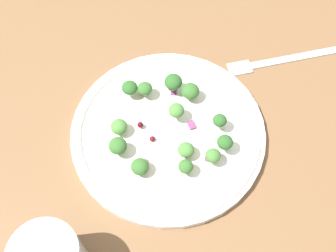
# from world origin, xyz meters

# --- Properties ---
(ground_plane) EXTENTS (1.80, 1.80, 0.02)m
(ground_plane) POSITION_xyz_m (0.00, 0.00, -0.01)
(ground_plane) COLOR brown
(plate) EXTENTS (0.27, 0.27, 0.02)m
(plate) POSITION_xyz_m (0.02, -0.01, 0.01)
(plate) COLOR white
(plate) RESTS_ON ground_plane
(dressing_pool) EXTENTS (0.16, 0.16, 0.00)m
(dressing_pool) POSITION_xyz_m (0.02, -0.01, 0.01)
(dressing_pool) COLOR white
(dressing_pool) RESTS_ON plate
(broccoli_floret_0) EXTENTS (0.02, 0.02, 0.02)m
(broccoli_floret_0) POSITION_xyz_m (0.06, 0.04, 0.03)
(broccoli_floret_0) COLOR #9EC684
(broccoli_floret_0) RESTS_ON plate
(broccoli_floret_1) EXTENTS (0.02, 0.02, 0.02)m
(broccoli_floret_1) POSITION_xyz_m (-0.02, -0.07, 0.03)
(broccoli_floret_1) COLOR #9EC684
(broccoli_floret_1) RESTS_ON plate
(broccoli_floret_2) EXTENTS (0.03, 0.03, 0.03)m
(broccoli_floret_2) POSITION_xyz_m (-0.03, 0.04, 0.04)
(broccoli_floret_2) COLOR #8EB77A
(broccoli_floret_2) RESTS_ON plate
(broccoli_floret_3) EXTENTS (0.02, 0.02, 0.02)m
(broccoli_floret_3) POSITION_xyz_m (-0.05, 0.00, 0.03)
(broccoli_floret_3) COLOR #9EC684
(broccoli_floret_3) RESTS_ON plate
(broccoli_floret_4) EXTENTS (0.02, 0.02, 0.02)m
(broccoli_floret_4) POSITION_xyz_m (0.09, 0.02, 0.03)
(broccoli_floret_4) COLOR #9EC684
(broccoli_floret_4) RESTS_ON plate
(broccoli_floret_5) EXTENTS (0.02, 0.02, 0.02)m
(broccoli_floret_5) POSITION_xyz_m (-0.00, -0.09, 0.03)
(broccoli_floret_5) COLOR #9EC684
(broccoli_floret_5) RESTS_ON plate
(broccoli_floret_6) EXTENTS (0.02, 0.02, 0.02)m
(broccoli_floret_6) POSITION_xyz_m (0.01, 0.01, 0.03)
(broccoli_floret_6) COLOR #ADD18E
(broccoli_floret_6) RESTS_ON plate
(broccoli_floret_7) EXTENTS (0.02, 0.02, 0.02)m
(broccoli_floret_7) POSITION_xyz_m (0.08, -0.04, 0.03)
(broccoli_floret_7) COLOR #9EC684
(broccoli_floret_7) RESTS_ON plate
(broccoli_floret_8) EXTENTS (0.02, 0.02, 0.02)m
(broccoli_floret_8) POSITION_xyz_m (0.06, -0.02, 0.03)
(broccoli_floret_8) COLOR #8EB77A
(broccoli_floret_8) RESTS_ON plate
(broccoli_floret_9) EXTENTS (0.03, 0.03, 0.03)m
(broccoli_floret_9) POSITION_xyz_m (-0.00, 0.05, 0.03)
(broccoli_floret_9) COLOR #8EB77A
(broccoli_floret_9) RESTS_ON plate
(broccoli_floret_10) EXTENTS (0.02, 0.02, 0.02)m
(broccoli_floret_10) POSITION_xyz_m (0.09, -0.00, 0.03)
(broccoli_floret_10) COLOR #8EB77A
(broccoli_floret_10) RESTS_ON plate
(broccoli_floret_11) EXTENTS (0.02, 0.02, 0.02)m
(broccoli_floret_11) POSITION_xyz_m (-0.06, -0.02, 0.03)
(broccoli_floret_11) COLOR #ADD18E
(broccoli_floret_11) RESTS_ON plate
(broccoli_floret_12) EXTENTS (0.02, 0.02, 0.02)m
(broccoli_floret_12) POSITION_xyz_m (0.04, -0.08, 0.03)
(broccoli_floret_12) COLOR #9EC684
(broccoli_floret_12) RESTS_ON plate
(cranberry_0) EXTENTS (0.01, 0.01, 0.01)m
(cranberry_0) POSITION_xyz_m (-0.01, -0.04, 0.02)
(cranberry_0) COLOR #4C0A14
(cranberry_0) RESTS_ON plate
(cranberry_1) EXTENTS (0.01, 0.01, 0.01)m
(cranberry_1) POSITION_xyz_m (0.08, -0.03, 0.02)
(cranberry_1) COLOR maroon
(cranberry_1) RESTS_ON plate
(cranberry_2) EXTENTS (0.01, 0.01, 0.01)m
(cranberry_2) POSITION_xyz_m (-0.03, 0.03, 0.02)
(cranberry_2) COLOR maroon
(cranberry_2) RESTS_ON plate
(cranberry_3) EXTENTS (0.01, 0.01, 0.01)m
(cranberry_3) POSITION_xyz_m (-0.05, 0.00, 0.02)
(cranberry_3) COLOR maroon
(cranberry_3) RESTS_ON plate
(cranberry_4) EXTENTS (0.01, 0.01, 0.01)m
(cranberry_4) POSITION_xyz_m (0.02, -0.04, 0.02)
(cranberry_4) COLOR maroon
(cranberry_4) RESTS_ON plate
(onion_bit_0) EXTENTS (0.02, 0.01, 0.00)m
(onion_bit_0) POSITION_xyz_m (0.04, 0.02, 0.02)
(onion_bit_0) COLOR #843D75
(onion_bit_0) RESTS_ON plate
(onion_bit_1) EXTENTS (0.02, 0.02, 0.00)m
(onion_bit_1) POSITION_xyz_m (0.09, -0.00, 0.02)
(onion_bit_1) COLOR #A35B93
(onion_bit_1) RESTS_ON plate
(onion_bit_2) EXTENTS (0.01, 0.01, 0.00)m
(onion_bit_2) POSITION_xyz_m (0.04, -0.07, 0.02)
(onion_bit_2) COLOR #A35B93
(onion_bit_2) RESTS_ON plate
(onion_bit_3) EXTENTS (0.01, 0.01, 0.00)m
(onion_bit_3) POSITION_xyz_m (-0.02, 0.04, 0.01)
(onion_bit_3) COLOR #843D75
(onion_bit_3) RESTS_ON plate
(fork) EXTENTS (0.10, 0.17, 0.01)m
(fork) POSITION_xyz_m (0.04, 0.20, 0.00)
(fork) COLOR silver
(fork) RESTS_ON ground_plane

